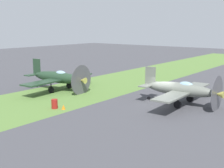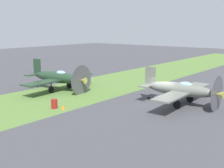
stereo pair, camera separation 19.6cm
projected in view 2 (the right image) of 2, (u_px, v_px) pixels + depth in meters
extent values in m
plane|color=#424247|center=(160.00, 103.00, 31.01)|extent=(160.00, 160.00, 0.00)
cube|color=#567A38|center=(85.00, 90.00, 37.43)|extent=(120.00, 11.00, 0.01)
ellipsoid|color=slate|center=(179.00, 89.00, 30.04)|extent=(1.59, 7.37, 1.34)
cube|color=slate|center=(183.00, 91.00, 29.82)|extent=(10.40, 2.19, 0.15)
cube|color=slate|center=(150.00, 76.00, 31.80)|extent=(0.15, 1.19, 2.05)
cube|color=slate|center=(150.00, 84.00, 31.96)|extent=(3.48, 1.09, 0.11)
cone|color=#B7B24C|center=(219.00, 94.00, 27.75)|extent=(0.72, 0.78, 0.69)
cylinder|color=#4C4C51|center=(217.00, 94.00, 27.88)|extent=(3.45, 0.16, 3.45)
ellipsoid|color=#8CB2C6|center=(186.00, 85.00, 29.57)|extent=(0.81, 1.53, 0.75)
cylinder|color=black|center=(190.00, 99.00, 31.19)|extent=(0.26, 0.74, 0.73)
cylinder|color=black|center=(190.00, 94.00, 31.09)|extent=(0.13, 0.13, 1.03)
cylinder|color=black|center=(177.00, 105.00, 28.72)|extent=(0.26, 0.74, 0.73)
cylinder|color=black|center=(178.00, 100.00, 28.62)|extent=(0.13, 0.13, 1.03)
cylinder|color=black|center=(149.00, 98.00, 32.31)|extent=(0.14, 0.35, 0.34)
ellipsoid|color=#233D28|center=(57.00, 77.00, 36.87)|extent=(2.01, 7.63, 1.38)
cube|color=#233D28|center=(60.00, 79.00, 36.66)|extent=(10.77, 2.78, 0.16)
cube|color=#233D28|center=(37.00, 67.00, 38.55)|extent=(0.21, 1.23, 2.11)
cube|color=#233D28|center=(37.00, 74.00, 38.72)|extent=(3.62, 1.29, 0.11)
cone|color=#B7B24C|center=(83.00, 80.00, 34.68)|extent=(0.77, 0.83, 0.71)
cylinder|color=#4C4C51|center=(81.00, 80.00, 34.80)|extent=(3.54, 0.34, 3.55)
ellipsoid|color=#8CB2C6|center=(61.00, 74.00, 36.42)|extent=(0.90, 1.61, 0.78)
cylinder|color=black|center=(70.00, 85.00, 38.12)|extent=(0.31, 0.77, 0.75)
cylinder|color=black|center=(69.00, 81.00, 38.02)|extent=(0.13, 0.13, 1.07)
cylinder|color=black|center=(51.00, 90.00, 35.49)|extent=(0.31, 0.77, 0.75)
cylinder|color=black|center=(51.00, 85.00, 35.39)|extent=(0.13, 0.13, 1.07)
cylinder|color=black|center=(37.00, 85.00, 39.07)|extent=(0.16, 0.37, 0.36)
cylinder|color=maroon|center=(54.00, 104.00, 28.77)|extent=(0.60, 0.60, 0.90)
cube|color=olive|center=(191.00, 86.00, 37.86)|extent=(1.14, 1.14, 0.64)
cone|color=orange|center=(63.00, 107.00, 28.50)|extent=(0.36, 0.36, 0.44)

